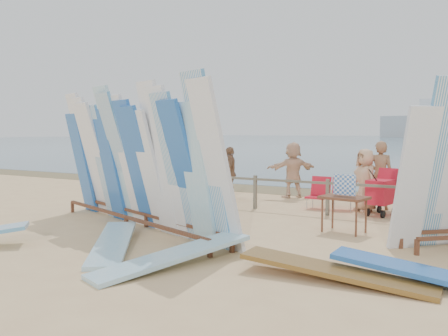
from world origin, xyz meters
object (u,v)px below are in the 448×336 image
Objects in this scene: vendor_table at (344,213)px; beachgoer_5 at (293,170)px; flat_board_a at (113,249)px; flat_board_b at (173,267)px; beachgoer_8 at (428,174)px; beachgoer_1 at (205,166)px; beachgoer_11 at (168,163)px; beachgoer_2 at (151,171)px; main_surfboard_rack at (136,164)px; beachgoer_7 at (380,175)px; beach_chair_right at (342,201)px; beachgoer_0 at (140,164)px; beachgoer_4 at (230,173)px; beach_chair_left at (318,199)px; flat_board_d at (434,287)px; stroller at (382,197)px; beachgoer_6 at (365,180)px; flat_board_c at (335,281)px.

vendor_table is 0.68× the size of beachgoer_5.
flat_board_b is at bearing -48.69° from flat_board_a.
beachgoer_8 is at bearing 24.41° from flat_board_a.
beachgoer_11 is at bearing 107.55° from beachgoer_1.
beachgoer_2 is at bearing -13.75° from beachgoer_11.
beachgoer_11 is (-5.16, 7.90, -0.61)m from main_surfboard_rack.
beach_chair_right is at bearing 32.63° from beachgoer_7.
beachgoer_0 is at bearing 159.51° from beach_chair_right.
beachgoer_7 is (-1.11, -0.54, -0.03)m from beachgoer_8.
beachgoer_4 is at bearing 155.43° from vendor_table.
beach_chair_left is 0.64m from beach_chair_right.
beach_chair_right is 0.46× the size of beachgoer_0.
beachgoer_11 is at bearing 51.80° from flat_board_d.
beachgoer_4 is (-4.60, 0.51, 0.34)m from stroller.
beachgoer_5 reaches higher than stroller.
vendor_table is at bearing -41.86° from beachgoer_6.
beachgoer_0 is (-5.39, -0.98, 0.04)m from beachgoer_5.
flat_board_b is 1.66× the size of beachgoer_6.
beachgoer_8 is at bearing 74.92° from beachgoer_4.
main_surfboard_rack is 2.25m from flat_board_a.
flat_board_b is 1.65× the size of beachgoer_2.
beachgoer_0 is at bearing 59.53° from flat_board_d.
beachgoer_11 is at bearing -148.70° from beachgoer_4.
flat_board_b is 8.22m from beachgoer_8.
beachgoer_7 reaches higher than flat_board_c.
vendor_table is at bearing -57.42° from beach_chair_left.
beachgoer_5 is at bearing 30.73° from beachgoer_11.
stroller is at bearing 5.08° from beachgoer_6.
beachgoer_6 is at bearing -10.78° from beach_chair_right.
beachgoer_4 is at bearing 161.01° from beach_chair_right.
beachgoer_0 is at bearing -37.92° from beachgoer_5.
stroller is 0.75× the size of beachgoer_11.
flat_board_b is at bearing 51.29° from beachgoer_5.
flat_board_b reaches higher than flat_board_d.
flat_board_a is 8.21m from beachgoer_1.
flat_board_a is at bearing -126.11° from beach_chair_right.
flat_board_b is 1.48× the size of beachgoer_7.
flat_board_a is at bearing 60.76° from beachgoer_7.
main_surfboard_rack is at bearing 81.56° from flat_board_a.
stroller is at bearing 58.20° from beachgoer_4.
beachgoer_6 is 9.37m from beachgoer_11.
beachgoer_7 is at bearing 30.02° from beachgoer_11.
beachgoer_1 is (-2.16, 6.03, -0.51)m from main_surfboard_rack.
flat_board_c is 3.18× the size of beach_chair_right.
beachgoer_6 reaches higher than stroller.
main_surfboard_rack is at bearing 96.81° from beachgoer_2.
vendor_table is 3.44m from beachgoer_7.
main_surfboard_rack is 3.66× the size of beachgoer_2.
beachgoer_0 reaches higher than beachgoer_2.
vendor_table is 7.39m from beachgoer_1.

